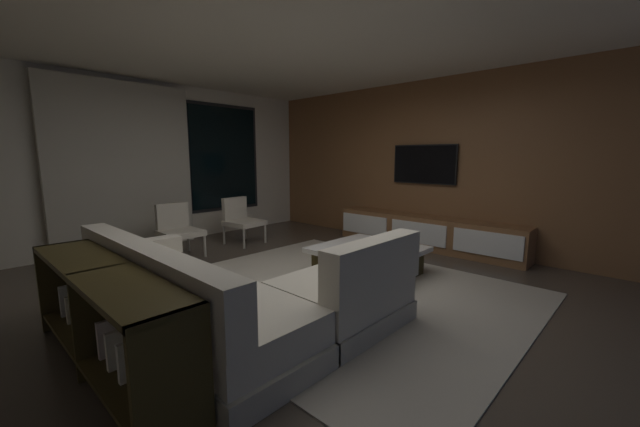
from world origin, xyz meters
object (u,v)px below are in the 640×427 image
book_stack_on_coffee_table (377,247)px  accent_chair_near_window (241,218)px  sectional_couch (232,299)px  mounted_tv (424,164)px  accent_chair_by_curtain (178,227)px  media_console (427,233)px  coffee_table (368,260)px  console_table_behind_couch (105,314)px

book_stack_on_coffee_table → accent_chair_near_window: bearing=90.9°
sectional_couch → accent_chair_near_window: 3.28m
book_stack_on_coffee_table → mounted_tv: size_ratio=0.26×
accent_chair_near_window → mounted_tv: 3.20m
book_stack_on_coffee_table → sectional_couch: bearing=176.9°
accent_chair_by_curtain → mounted_tv: mounted_tv is taller
media_console → mounted_tv: 1.13m
media_console → mounted_tv: size_ratio=2.82×
coffee_table → mounted_tv: (1.93, 0.29, 1.16)m
media_console → accent_chair_by_curtain: bearing=139.6°
coffee_table → book_stack_on_coffee_table: (-0.04, -0.15, 0.21)m
sectional_couch → coffee_table: 2.00m
coffee_table → media_console: media_console is taller
coffee_table → accent_chair_near_window: 2.63m
accent_chair_near_window → media_console: bearing=-54.0°
console_table_behind_couch → coffee_table: bearing=-1.7°
sectional_couch → coffee_table: bearing=1.2°
sectional_couch → mounted_tv: size_ratio=2.27×
accent_chair_by_curtain → book_stack_on_coffee_table: bearing=-67.1°
book_stack_on_coffee_table → coffee_table: bearing=75.4°
coffee_table → media_console: 1.75m
console_table_behind_couch → book_stack_on_coffee_table: bearing=-4.7°
sectional_couch → coffee_table: sectional_couch is taller
book_stack_on_coffee_table → console_table_behind_couch: (-2.87, 0.24, 0.02)m
book_stack_on_coffee_table → media_console: 1.81m
accent_chair_by_curtain → console_table_behind_couch: bearing=-124.2°
accent_chair_by_curtain → accent_chair_near_window: bearing=0.4°
accent_chair_near_window → console_table_behind_couch: 3.80m
sectional_couch → console_table_behind_couch: bearing=172.1°
book_stack_on_coffee_table → accent_chair_by_curtain: accent_chair_by_curtain is taller
coffee_table → book_stack_on_coffee_table: book_stack_on_coffee_table is taller
coffee_table → accent_chair_near_window: size_ratio=1.49×
sectional_couch → accent_chair_by_curtain: 2.77m
accent_chair_near_window → accent_chair_by_curtain: (-1.12, -0.01, 0.00)m
console_table_behind_couch → accent_chair_by_curtain: bearing=55.8°
book_stack_on_coffee_table → console_table_behind_couch: bearing=175.3°
coffee_table → mounted_tv: mounted_tv is taller
mounted_tv → sectional_couch: bearing=-175.1°
media_console → mounted_tv: (0.18, 0.20, 1.10)m
book_stack_on_coffee_table → accent_chair_by_curtain: size_ratio=0.37×
sectional_couch → media_console: 3.75m
accent_chair_near_window → accent_chair_by_curtain: 1.12m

